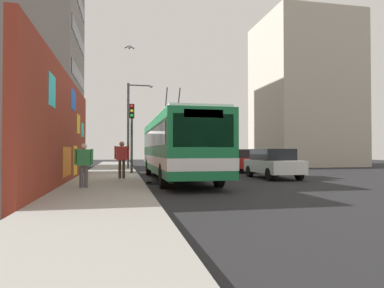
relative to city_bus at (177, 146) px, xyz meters
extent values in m
plane|color=#232326|center=(1.94, 1.80, -1.74)|extent=(80.00, 80.00, 0.00)
cube|color=#9E9B93|center=(1.94, 3.40, -1.67)|extent=(48.00, 3.20, 0.15)
cube|color=maroon|center=(-1.70, 5.15, 0.63)|extent=(14.73, 0.30, 4.75)
cube|color=orange|center=(-1.94, 4.99, -0.72)|extent=(2.16, 0.02, 1.23)
cube|color=yellow|center=(0.70, 4.99, -0.75)|extent=(1.25, 0.02, 1.44)
cube|color=yellow|center=(1.94, 4.99, 1.16)|extent=(1.32, 0.02, 1.01)
cube|color=blue|center=(-0.14, 4.99, 2.15)|extent=(1.53, 0.02, 0.95)
cube|color=#33D8E5|center=(3.80, 4.99, 0.96)|extent=(1.16, 0.02, 0.80)
cube|color=#33D8E5|center=(-5.24, 4.99, 1.72)|extent=(1.07, 0.02, 1.06)
cube|color=gray|center=(12.22, 11.00, 7.00)|extent=(9.28, 9.48, 17.50)
cube|color=black|center=(12.22, 6.24, 2.66)|extent=(7.89, 0.04, 1.10)
cube|color=black|center=(12.22, 6.24, 5.86)|extent=(7.89, 0.04, 1.10)
cube|color=black|center=(12.22, 6.24, 9.06)|extent=(7.89, 0.04, 1.10)
cube|color=#B2A899|center=(14.32, -15.20, 5.56)|extent=(8.53, 8.58, 14.61)
cube|color=black|center=(14.32, -19.51, 2.66)|extent=(7.25, 0.04, 1.10)
cube|color=black|center=(14.32, -19.51, 5.86)|extent=(7.25, 0.04, 1.10)
cube|color=black|center=(14.32, -19.51, 9.06)|extent=(7.25, 0.04, 1.10)
cube|color=#19723F|center=(0.01, 0.00, -0.02)|extent=(11.73, 2.50, 2.55)
cube|color=silver|center=(0.01, 0.00, 1.32)|extent=(11.26, 2.30, 0.12)
cube|color=white|center=(0.01, 0.00, -0.74)|extent=(11.75, 2.52, 0.44)
cube|color=black|center=(-5.84, 0.00, 0.43)|extent=(0.04, 2.13, 1.15)
cube|color=black|center=(0.01, 0.00, 0.37)|extent=(10.79, 2.53, 0.82)
cube|color=orange|center=(-5.83, 0.00, 1.01)|extent=(0.06, 1.38, 0.28)
cylinder|color=black|center=(1.77, -0.35, 2.16)|extent=(1.43, 0.06, 2.00)
cylinder|color=black|center=(1.77, 0.35, 2.16)|extent=(1.43, 0.06, 2.00)
cylinder|color=black|center=(-3.75, -1.13, -1.24)|extent=(1.00, 0.28, 1.00)
cylinder|color=black|center=(-3.75, 1.13, -1.24)|extent=(1.00, 0.28, 1.00)
cylinder|color=black|center=(3.76, -1.13, -1.24)|extent=(1.00, 0.28, 1.00)
cylinder|color=black|center=(3.76, 1.13, -1.24)|extent=(1.00, 0.28, 1.00)
cube|color=white|center=(-0.05, -5.20, -1.09)|extent=(4.06, 1.80, 0.66)
cube|color=black|center=(0.03, -5.20, -0.46)|extent=(2.43, 1.62, 0.60)
cylinder|color=black|center=(-1.39, -6.00, -1.42)|extent=(0.64, 0.22, 0.64)
cylinder|color=black|center=(-1.39, -4.40, -1.42)|extent=(0.64, 0.22, 0.64)
cylinder|color=black|center=(1.29, -6.00, -1.42)|extent=(0.64, 0.22, 0.64)
cylinder|color=black|center=(1.29, -4.40, -1.42)|extent=(0.64, 0.22, 0.64)
cube|color=#B21E19|center=(5.89, -5.20, -1.09)|extent=(4.37, 1.92, 0.66)
cube|color=black|center=(5.98, -5.20, -0.46)|extent=(2.62, 1.73, 0.60)
cylinder|color=black|center=(4.45, -6.06, -1.42)|extent=(0.64, 0.22, 0.64)
cylinder|color=black|center=(4.45, -4.34, -1.42)|extent=(0.64, 0.22, 0.64)
cylinder|color=black|center=(7.33, -6.06, -1.42)|extent=(0.64, 0.22, 0.64)
cylinder|color=black|center=(7.33, -4.34, -1.42)|extent=(0.64, 0.22, 0.64)
cube|color=#B7B7BC|center=(12.14, -5.20, -1.09)|extent=(4.19, 1.92, 0.66)
cube|color=black|center=(12.22, -5.20, -0.46)|extent=(2.51, 1.72, 0.60)
cylinder|color=black|center=(10.76, -6.06, -1.42)|extent=(0.64, 0.22, 0.64)
cylinder|color=black|center=(10.76, -4.34, -1.42)|extent=(0.64, 0.22, 0.64)
cylinder|color=black|center=(13.52, -6.06, -1.42)|extent=(0.64, 0.22, 0.64)
cylinder|color=black|center=(13.52, -4.34, -1.42)|extent=(0.64, 0.22, 0.64)
cylinder|color=#595960|center=(-4.28, 3.99, -1.20)|extent=(0.14, 0.14, 0.79)
cylinder|color=#595960|center=(-4.28, 4.15, -1.20)|extent=(0.14, 0.14, 0.79)
cube|color=#338C4C|center=(-4.28, 4.07, -0.51)|extent=(0.22, 0.46, 0.59)
cylinder|color=#338C4C|center=(-4.28, 3.79, -0.48)|extent=(0.09, 0.09, 0.56)
cylinder|color=#338C4C|center=(-4.28, 4.35, -0.48)|extent=(0.09, 0.09, 0.56)
sphere|color=beige|center=(-4.28, 4.07, -0.11)|extent=(0.21, 0.21, 0.21)
cylinder|color=#3F3326|center=(-0.31, 2.64, -1.15)|extent=(0.14, 0.14, 0.88)
cylinder|color=#3F3326|center=(-0.31, 2.82, -1.15)|extent=(0.14, 0.14, 0.88)
cube|color=#BF3333|center=(-0.31, 2.73, -0.38)|extent=(0.22, 0.51, 0.66)
cylinder|color=#BF3333|center=(-0.31, 2.42, -0.35)|extent=(0.09, 0.09, 0.63)
cylinder|color=#BF3333|center=(-0.31, 3.03, -0.35)|extent=(0.09, 0.09, 0.63)
sphere|color=#936B4C|center=(-0.31, 2.73, 0.07)|extent=(0.24, 0.24, 0.24)
cylinder|color=#2D382D|center=(3.60, 2.15, 0.47)|extent=(0.14, 0.14, 4.12)
cube|color=black|center=(3.38, 2.15, 2.08)|extent=(0.20, 0.28, 0.84)
sphere|color=red|center=(3.27, 2.15, 2.36)|extent=(0.18, 0.18, 0.18)
sphere|color=yellow|center=(3.27, 2.15, 2.08)|extent=(0.18, 0.18, 0.18)
sphere|color=green|center=(3.27, 2.15, 1.80)|extent=(0.18, 0.18, 0.18)
cylinder|color=#4C4C51|center=(9.35, 2.25, 1.66)|extent=(0.18, 0.18, 6.50)
cylinder|color=#4C4C51|center=(9.35, 1.38, 4.75)|extent=(0.10, 1.74, 0.10)
ellipsoid|color=silver|center=(9.35, 0.51, 4.70)|extent=(0.44, 0.28, 0.20)
ellipsoid|color=gray|center=(1.44, 2.35, 5.27)|extent=(0.32, 0.14, 0.12)
cube|color=gray|center=(1.44, 2.21, 5.30)|extent=(0.20, 0.26, 0.15)
cube|color=gray|center=(1.44, 2.49, 5.30)|extent=(0.20, 0.26, 0.15)
cylinder|color=black|center=(-1.49, 1.20, -1.74)|extent=(1.70, 1.70, 0.00)
camera|label=1|loc=(-17.24, 2.74, -0.27)|focal=32.25mm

